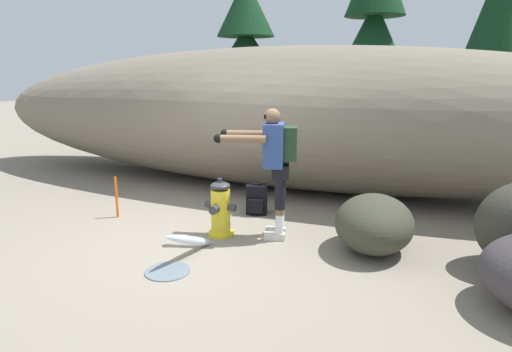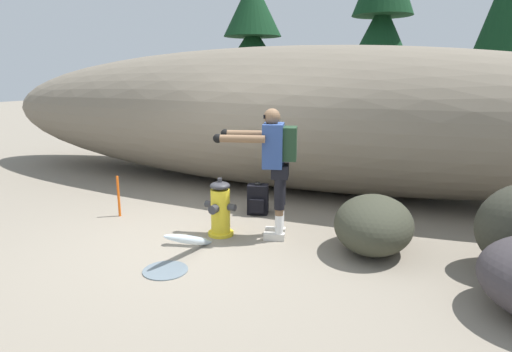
# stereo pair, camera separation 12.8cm
# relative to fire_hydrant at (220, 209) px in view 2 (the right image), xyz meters

# --- Properties ---
(ground_plane) EXTENTS (56.00, 56.00, 0.04)m
(ground_plane) POSITION_rel_fire_hydrant_xyz_m (-0.15, -0.28, -0.36)
(ground_plane) COLOR gray
(dirt_embankment) EXTENTS (13.55, 3.20, 2.50)m
(dirt_embankment) POSITION_rel_fire_hydrant_xyz_m (-0.15, 2.83, 0.91)
(dirt_embankment) COLOR #756B5B
(dirt_embankment) RESTS_ON ground_plane
(fire_hydrant) EXTENTS (0.42, 0.38, 0.75)m
(fire_hydrant) POSITION_rel_fire_hydrant_xyz_m (0.00, 0.00, 0.00)
(fire_hydrant) COLOR yellow
(fire_hydrant) RESTS_ON ground_plane
(hydrant_water_jet) EXTENTS (0.47, 1.27, 0.54)m
(hydrant_water_jet) POSITION_rel_fire_hydrant_xyz_m (0.00, -0.77, -0.21)
(hydrant_water_jet) COLOR silver
(hydrant_water_jet) RESTS_ON ground_plane
(utility_worker) EXTENTS (1.04, 0.69, 1.62)m
(utility_worker) POSITION_rel_fire_hydrant_xyz_m (0.65, 0.21, 0.69)
(utility_worker) COLOR beige
(utility_worker) RESTS_ON ground_plane
(spare_backpack) EXTENTS (0.35, 0.34, 0.47)m
(spare_backpack) POSITION_rel_fire_hydrant_xyz_m (0.07, 1.00, -0.13)
(spare_backpack) COLOR black
(spare_backpack) RESTS_ON ground_plane
(boulder_small) EXTENTS (1.04, 1.25, 0.66)m
(boulder_small) POSITION_rel_fire_hydrant_xyz_m (1.87, 0.28, -0.01)
(boulder_small) COLOR #383A2C
(boulder_small) RESTS_ON ground_plane
(pine_tree_far_left) EXTENTS (2.84, 2.84, 5.00)m
(pine_tree_far_left) POSITION_rel_fire_hydrant_xyz_m (-3.64, 8.56, 2.52)
(pine_tree_far_left) COLOR #47331E
(pine_tree_far_left) RESTS_ON ground_plane
(pine_tree_left) EXTENTS (2.94, 2.94, 6.33)m
(pine_tree_left) POSITION_rel_fire_hydrant_xyz_m (0.08, 10.26, 3.03)
(pine_tree_left) COLOR #47331E
(pine_tree_left) RESTS_ON ground_plane
(survey_stake) EXTENTS (0.04, 0.04, 0.60)m
(survey_stake) POSITION_rel_fire_hydrant_xyz_m (-1.71, 0.04, -0.04)
(survey_stake) COLOR #E55914
(survey_stake) RESTS_ON ground_plane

